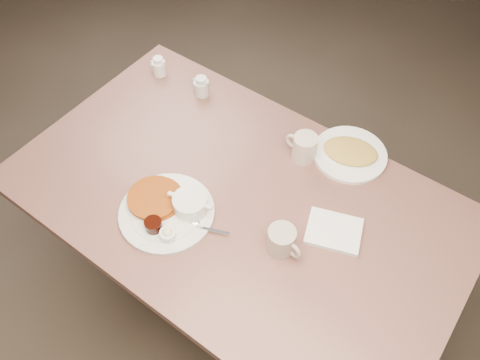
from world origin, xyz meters
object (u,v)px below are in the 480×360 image
Objects in this scene: coffee_mug_near at (282,240)px; creamer_left at (159,67)px; creamer_right at (201,86)px; hash_plate at (350,153)px; diner_table at (237,224)px; coffee_mug_far at (304,147)px; main_plate at (169,208)px.

coffee_mug_near reaches higher than creamer_left.
creamer_left is 0.21m from creamer_right.
hash_plate is (0.62, 0.06, -0.02)m from creamer_right.
diner_table is 16.01× the size of creamer_right.
hash_plate is (0.84, 0.07, -0.02)m from creamer_left.
hash_plate is at bearing 5.47° from creamer_right.
diner_table is 11.68× the size of coffee_mug_near.
coffee_mug_far is 1.30× the size of creamer_right.
creamer_left is 0.84m from hash_plate.
creamer_right is at bearing 148.00° from coffee_mug_near.
hash_plate reaches higher than diner_table.
diner_table is 0.72m from creamer_left.
hash_plate is at bearing 4.76° from creamer_left.
coffee_mug_near is 1.37× the size of creamer_right.
creamer_right is 0.28× the size of hash_plate.
hash_plate is (0.13, 0.10, -0.04)m from coffee_mug_far.
creamer_left is 0.88× the size of creamer_right.
coffee_mug_far reaches higher than creamer_right.
coffee_mug_near is 0.46m from hash_plate.
diner_table is 0.47m from hash_plate.
coffee_mug_near is 1.06× the size of coffee_mug_far.
creamer_right is at bearing 118.36° from main_plate.
diner_table is at bearing 161.70° from coffee_mug_near.
creamer_right reaches higher than hash_plate.
coffee_mug_far reaches higher than hash_plate.
coffee_mug_far is 0.36× the size of hash_plate.
creamer_left and creamer_right have the same top height.
main_plate is 0.51m from coffee_mug_far.
main_plate reaches higher than hash_plate.
coffee_mug_near is at bearing -88.94° from hash_plate.
creamer_right is at bearing 174.98° from coffee_mug_far.
coffee_mug_near is at bearing -18.30° from diner_table.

